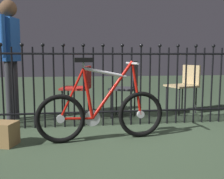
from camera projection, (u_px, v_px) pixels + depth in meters
ground_plane at (126, 137)px, 3.19m from camera, size 20.00×20.00×0.00m
iron_fence at (115, 83)px, 3.65m from camera, size 4.70×0.07×1.18m
bicycle at (102, 112)px, 3.03m from camera, size 1.47×0.40×0.94m
chair_charcoal at (128, 84)px, 4.14m from camera, size 0.51×0.50×0.88m
chair_tan at (185, 83)px, 4.56m from camera, size 0.54×0.54×0.81m
chair_red at (80, 86)px, 4.07m from camera, size 0.50×0.50×0.81m
person_visitor at (10, 49)px, 3.91m from camera, size 0.25×0.46×1.76m
display_crate at (4, 134)px, 2.86m from camera, size 0.30×0.30×0.25m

